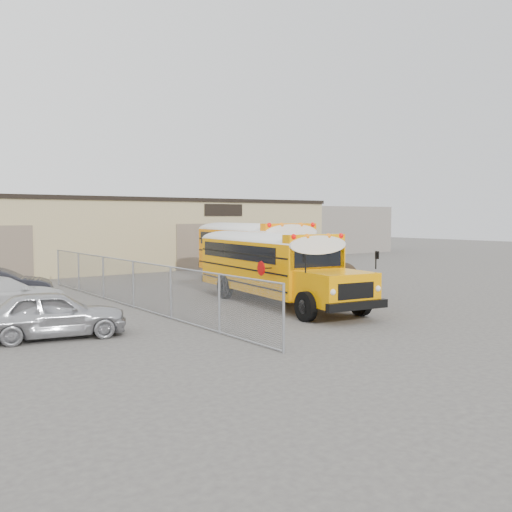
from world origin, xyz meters
TOP-DOWN VIEW (x-y plane):
  - ground at (0.00, 0.00)m, footprint 120.00×120.00m
  - warehouse at (-0.00, 19.99)m, footprint 30.20×10.20m
  - chainlink_fence at (-6.00, 3.00)m, footprint 0.07×18.07m
  - distant_building_right at (24.00, 24.00)m, footprint 10.00×8.00m
  - school_bus_left at (-0.17, 6.74)m, footprint 3.71×10.06m
  - school_bus_right at (3.32, 12.59)m, footprint 4.52×11.24m
  - tarp_bundle at (1.76, -0.46)m, footprint 1.16×1.16m
  - car_silver at (-10.14, -0.65)m, footprint 4.35×2.51m

SIDE VIEW (x-z plane):
  - ground at x=0.00m, z-range 0.00..0.00m
  - car_silver at x=-10.14m, z-range 0.00..1.39m
  - tarp_bundle at x=1.76m, z-range 0.02..1.60m
  - chainlink_fence at x=-6.00m, z-range 0.00..1.80m
  - school_bus_left at x=-0.17m, z-range 0.23..3.10m
  - school_bus_right at x=3.32m, z-range 0.25..3.45m
  - distant_building_right at x=24.00m, z-range 0.00..4.40m
  - warehouse at x=0.00m, z-range 0.04..4.71m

